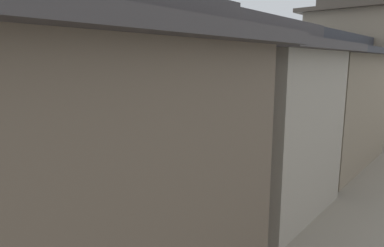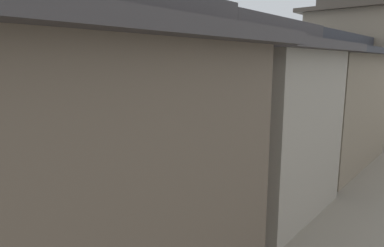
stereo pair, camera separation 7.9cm
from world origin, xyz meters
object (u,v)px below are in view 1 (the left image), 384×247
at_px(boat_midriver_upstream, 303,99).
at_px(boat_upstream_distant, 368,104).
at_px(boat_crossing_west, 115,126).
at_px(house_waterfront_second, 243,116).
at_px(boat_moored_nearest, 288,103).
at_px(boat_moored_far, 188,114).
at_px(house_waterfront_tall, 313,100).
at_px(mooring_post_dock_mid, 178,170).
at_px(boat_moored_second, 67,164).
at_px(house_waterfront_nearest, 44,166).
at_px(house_waterfront_narrow, 355,70).
at_px(boat_midriver_drifting, 312,122).
at_px(boat_moored_third, 256,141).

xyz_separation_m(boat_midriver_upstream, boat_upstream_distant, (8.95, -0.19, 0.00)).
xyz_separation_m(boat_crossing_west, house_waterfront_second, (17.41, -7.65, 3.58)).
bearing_deg(boat_upstream_distant, boat_crossing_west, -111.61).
height_order(boat_moored_nearest, house_waterfront_second, house_waterfront_second).
bearing_deg(boat_moored_far, house_waterfront_tall, -31.57).
distance_m(house_waterfront_tall, mooring_post_dock_mid, 7.68).
distance_m(boat_moored_second, house_waterfront_nearest, 13.19).
bearing_deg(boat_crossing_west, boat_upstream_distant, 68.39).
relative_size(house_waterfront_second, house_waterfront_narrow, 0.73).
height_order(boat_moored_far, house_waterfront_nearest, house_waterfront_nearest).
relative_size(boat_moored_second, boat_midriver_drifting, 0.83).
xyz_separation_m(boat_moored_nearest, boat_crossing_west, (-4.47, -24.73, 0.00)).
distance_m(boat_moored_third, boat_midriver_upstream, 29.98).
distance_m(boat_moored_far, house_waterfront_second, 25.03).
bearing_deg(boat_midriver_drifting, house_waterfront_second, -75.74).
bearing_deg(mooring_post_dock_mid, boat_moored_nearest, 106.85).
xyz_separation_m(house_waterfront_second, mooring_post_dock_mid, (-3.18, 0.14, -2.62)).
distance_m(boat_upstream_distant, mooring_post_dock_mid, 39.34).
relative_size(boat_moored_far, house_waterfront_nearest, 0.58).
relative_size(house_waterfront_tall, mooring_post_dock_mid, 10.63).
relative_size(boat_upstream_distant, house_waterfront_tall, 0.71).
bearing_deg(boat_moored_third, boat_midriver_drifting, 88.77).
relative_size(boat_moored_nearest, boat_midriver_drifting, 0.60).
height_order(boat_midriver_drifting, boat_midriver_upstream, boat_midriver_drifting).
xyz_separation_m(boat_crossing_west, house_waterfront_nearest, (17.59, -14.77, 3.56)).
bearing_deg(house_waterfront_second, boat_moored_nearest, 111.79).
distance_m(house_waterfront_second, mooring_post_dock_mid, 4.12).
xyz_separation_m(boat_midriver_upstream, house_waterfront_tall, (13.70, -32.96, 3.67)).
xyz_separation_m(boat_moored_second, boat_midriver_drifting, (5.43, 21.44, 0.06)).
relative_size(boat_midriver_drifting, boat_midriver_upstream, 1.59).
height_order(boat_moored_nearest, boat_midriver_drifting, boat_moored_nearest).
bearing_deg(boat_moored_second, house_waterfront_second, 3.54).
xyz_separation_m(boat_moored_nearest, mooring_post_dock_mid, (9.76, -32.24, 0.96)).
height_order(boat_midriver_drifting, house_waterfront_second, house_waterfront_second).
height_order(boat_midriver_drifting, mooring_post_dock_mid, mooring_post_dock_mid).
relative_size(boat_midriver_drifting, house_waterfront_tall, 0.70).
height_order(boat_moored_far, boat_upstream_distant, boat_upstream_distant).
relative_size(boat_moored_second, boat_crossing_west, 0.85).
bearing_deg(boat_midriver_drifting, boat_moored_second, -104.21).
height_order(boat_moored_nearest, boat_midriver_upstream, boat_moored_nearest).
height_order(boat_moored_second, boat_moored_far, boat_moored_far).
height_order(boat_crossing_west, house_waterfront_nearest, house_waterfront_nearest).
bearing_deg(boat_midriver_upstream, boat_midriver_drifting, -65.77).
distance_m(boat_upstream_distant, boat_crossing_west, 34.18).
relative_size(boat_moored_third, boat_upstream_distant, 0.87).
xyz_separation_m(house_waterfront_nearest, house_waterfront_tall, (-0.25, 13.78, -0.00)).
height_order(boat_moored_third, house_waterfront_second, house_waterfront_second).
distance_m(boat_upstream_distant, house_waterfront_narrow, 25.86).
bearing_deg(mooring_post_dock_mid, boat_moored_second, -173.90).
xyz_separation_m(boat_moored_second, boat_moored_far, (-6.87, 18.09, 0.01)).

